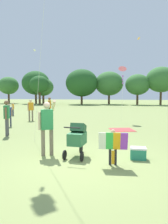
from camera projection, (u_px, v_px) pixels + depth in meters
ground_plane at (82, 162)px, 6.17m from camera, size 120.00×120.00×0.00m
treeline_distant at (83, 83)px, 38.21m from camera, size 31.82×7.15×6.18m
child_with_butterfly_kite at (113, 144)px, 5.83m from camera, size 0.76×0.36×0.96m
person_adult_flyer at (47, 123)px, 6.76m from camera, size 0.53×0.63×1.73m
stroller at (77, 137)px, 6.64m from camera, size 0.58×1.10×1.03m
kite_orange_delta at (123, 69)px, 14.62m from camera, size 0.60×2.74×3.70m
person_red_shirt at (7, 115)px, 9.90m from camera, size 0.31×0.49×1.60m
person_sitting_far at (50, 106)px, 16.55m from camera, size 0.29×0.50×1.61m
person_couple_left at (31, 108)px, 15.34m from camera, size 0.36×0.37×1.49m
person_kid_running at (13, 108)px, 18.77m from camera, size 0.21×0.35×1.13m
person_back_turned at (9, 113)px, 12.71m from camera, size 0.41×0.20×1.29m
picnic_blanket at (122, 130)px, 11.56m from camera, size 1.47×1.50×0.02m
cooler_box at (138, 153)px, 6.42m from camera, size 0.45×0.33×0.35m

